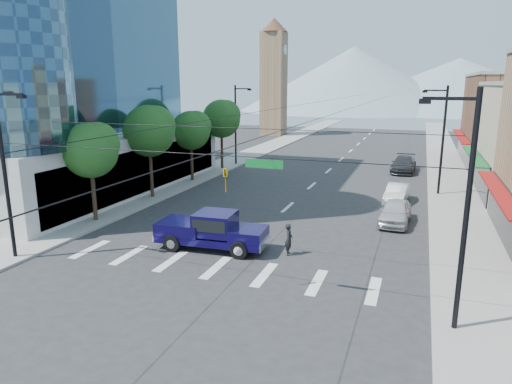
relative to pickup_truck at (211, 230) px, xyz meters
The scene contains 19 objects.
ground 4.45m from the pickup_truck, 67.97° to the right, with size 160.00×160.00×0.00m, color #28282B.
sidewalk_left 37.48m from the pickup_truck, 106.09° to the left, with size 4.00×120.00×0.15m, color gray.
sidewalk_right 38.50m from the pickup_truck, 69.28° to the left, with size 4.00×120.00×0.15m, color gray.
office_tower 29.71m from the pickup_truck, 158.21° to the left, with size 29.50×27.00×30.00m.
clock_tower 60.63m from the pickup_truck, 104.39° to the left, with size 4.80×4.80×20.40m.
mountain_left 146.95m from the pickup_truck, 95.24° to the left, with size 80.00×80.00×22.00m, color gray.
mountain_right 157.69m from the pickup_truck, 82.11° to the left, with size 90.00×90.00×18.00m, color gray.
tree_near 10.43m from the pickup_truck, 167.48° to the left, with size 3.65×3.64×6.71m.
tree_midnear 13.87m from the pickup_truck, 136.09° to the left, with size 4.09×4.09×7.52m.
tree_midfar 19.07m from the pickup_truck, 120.42° to the left, with size 3.65×3.64×6.71m.
tree_far 25.36m from the pickup_truck, 112.25° to the left, with size 4.09×4.09×7.52m.
signal_rig 6.38m from the pickup_truck, 70.09° to the right, with size 21.80×0.20×9.00m.
lamp_pole_nw 27.80m from the pickup_truck, 109.19° to the left, with size 2.00×0.25×9.00m.
lamp_pole_ne 22.13m from the pickup_truck, 55.69° to the left, with size 2.00×0.25×9.00m.
pickup_truck is the anchor object (origin of this frame).
pedestrian 4.41m from the pickup_truck, ahead, with size 0.64×0.42×1.76m, color black.
parked_car_near 12.71m from the pickup_truck, 41.79° to the left, with size 1.88×4.67×1.59m, color silver.
parked_car_mid 17.14m from the pickup_truck, 57.24° to the left, with size 1.53×4.38×1.44m, color silver.
parked_car_far 29.41m from the pickup_truck, 71.74° to the left, with size 2.34×5.76×1.67m, color #313133.
Camera 1 is at (9.05, -18.15, 9.07)m, focal length 32.00 mm.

